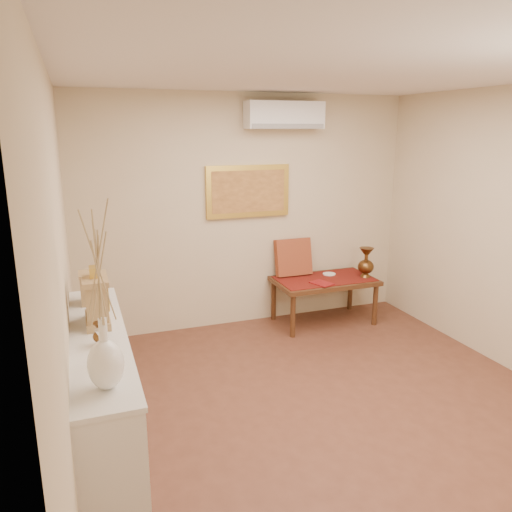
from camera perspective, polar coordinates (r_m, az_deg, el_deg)
name	(u,v)px	position (r m, az deg, el deg)	size (l,w,h in m)	color
floor	(336,415)	(4.39, 9.18, -17.45)	(4.50, 4.50, 0.00)	brown
ceiling	(352,69)	(3.76, 10.91, 20.22)	(4.50, 4.50, 0.00)	silver
wall_back	(247,212)	(5.87, -0.99, 5.02)	(4.00, 0.02, 2.70)	beige
wall_left	(64,284)	(3.37, -21.11, -3.01)	(0.02, 4.50, 2.70)	beige
white_vase	(101,299)	(2.62, -17.34, -4.74)	(0.19, 0.19, 0.98)	white
candlestick	(101,348)	(3.01, -17.25, -9.98)	(0.11, 0.11, 0.22)	silver
brass_urn_small	(99,330)	(3.29, -17.47, -8.09)	(0.09, 0.09, 0.20)	brown
table_cloth	(324,279)	(6.05, 7.83, -2.58)	(1.14, 0.59, 0.01)	maroon
brass_urn_tall	(366,259)	(6.15, 12.48, -0.36)	(0.20, 0.20, 0.44)	brown
plate	(329,274)	(6.22, 8.36, -2.05)	(0.16, 0.16, 0.01)	white
menu	(322,283)	(5.83, 7.53, -3.11)	(0.18, 0.25, 0.01)	maroon
cushion	(293,257)	(6.10, 4.28, -0.13)	(0.45, 0.10, 0.45)	maroon
display_ledge	(103,401)	(3.70, -17.08, -15.59)	(0.37, 2.02, 0.98)	silver
mantel_clock	(97,300)	(3.62, -17.77, -4.77)	(0.17, 0.36, 0.41)	tan
wooden_chest	(91,287)	(4.09, -18.37, -3.43)	(0.16, 0.21, 0.24)	tan
low_table	(324,284)	(6.07, 7.81, -3.20)	(1.20, 0.70, 0.55)	#4D2B17
painting	(248,191)	(5.81, -0.91, 7.41)	(1.00, 0.06, 0.60)	gold
ac_unit	(284,115)	(5.82, 3.27, 15.77)	(0.90, 0.25, 0.30)	white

